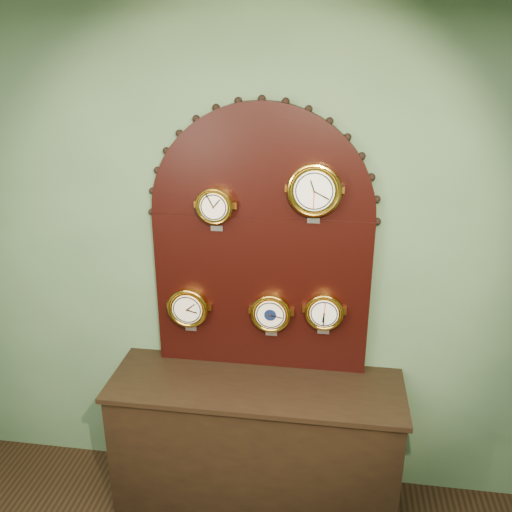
% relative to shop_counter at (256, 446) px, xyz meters
% --- Properties ---
extents(wall_back, '(4.00, 0.00, 4.00)m').
position_rel_shop_counter_xyz_m(wall_back, '(0.00, 0.27, 1.00)').
color(wall_back, '#4B6A49').
rests_on(wall_back, ground).
extents(shop_counter, '(1.60, 0.50, 0.80)m').
position_rel_shop_counter_xyz_m(shop_counter, '(0.00, 0.00, 0.00)').
color(shop_counter, black).
rests_on(shop_counter, ground_plane).
extents(display_board, '(1.26, 0.06, 1.53)m').
position_rel_shop_counter_xyz_m(display_board, '(0.00, 0.22, 1.23)').
color(display_board, black).
rests_on(display_board, shop_counter).
extents(roman_clock, '(0.20, 0.08, 0.25)m').
position_rel_shop_counter_xyz_m(roman_clock, '(-0.24, 0.15, 1.40)').
color(roman_clock, gold).
rests_on(roman_clock, display_board).
extents(arabic_clock, '(0.28, 0.08, 0.33)m').
position_rel_shop_counter_xyz_m(arabic_clock, '(0.28, 0.15, 1.50)').
color(arabic_clock, gold).
rests_on(arabic_clock, display_board).
extents(hygrometer, '(0.23, 0.08, 0.28)m').
position_rel_shop_counter_xyz_m(hygrometer, '(-0.41, 0.15, 0.80)').
color(hygrometer, gold).
rests_on(hygrometer, display_board).
extents(barometer, '(0.22, 0.08, 0.27)m').
position_rel_shop_counter_xyz_m(barometer, '(0.06, 0.15, 0.80)').
color(barometer, gold).
rests_on(barometer, display_board).
extents(tide_clock, '(0.21, 0.08, 0.26)m').
position_rel_shop_counter_xyz_m(tide_clock, '(0.36, 0.15, 0.83)').
color(tide_clock, gold).
rests_on(tide_clock, display_board).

